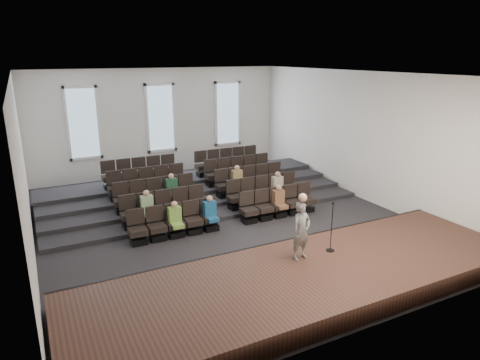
{
  "coord_description": "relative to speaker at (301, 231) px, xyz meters",
  "views": [
    {
      "loc": [
        -5.8,
        -12.76,
        5.61
      ],
      "look_at": [
        0.93,
        0.5,
        1.22
      ],
      "focal_mm": 32.0,
      "sensor_mm": 36.0,
      "label": 1
    }
  ],
  "objects": [
    {
      "name": "ground",
      "position": [
        -0.17,
        4.46,
        -1.27
      ],
      "size": [
        14.0,
        14.0,
        0.0
      ],
      "primitive_type": "plane",
      "color": "black",
      "rests_on": "ground"
    },
    {
      "name": "ceiling",
      "position": [
        -0.17,
        4.46,
        3.74
      ],
      "size": [
        12.0,
        14.0,
        0.02
      ],
      "primitive_type": "cube",
      "color": "white",
      "rests_on": "ground"
    },
    {
      "name": "wall_back",
      "position": [
        -0.17,
        11.48,
        1.23
      ],
      "size": [
        12.0,
        0.04,
        5.0
      ],
      "primitive_type": "cube",
      "color": "white",
      "rests_on": "ground"
    },
    {
      "name": "wall_front",
      "position": [
        -0.17,
        -2.56,
        1.23
      ],
      "size": [
        12.0,
        0.04,
        5.0
      ],
      "primitive_type": "cube",
      "color": "white",
      "rests_on": "ground"
    },
    {
      "name": "wall_left",
      "position": [
        -6.19,
        4.46,
        1.23
      ],
      "size": [
        0.04,
        14.0,
        5.0
      ],
      "primitive_type": "cube",
      "color": "white",
      "rests_on": "ground"
    },
    {
      "name": "wall_right",
      "position": [
        5.85,
        4.46,
        1.23
      ],
      "size": [
        0.04,
        14.0,
        5.0
      ],
      "primitive_type": "cube",
      "color": "white",
      "rests_on": "ground"
    },
    {
      "name": "stage",
      "position": [
        -0.17,
        -0.64,
        -1.02
      ],
      "size": [
        11.8,
        3.6,
        0.5
      ],
      "primitive_type": "cube",
      "color": "#42271C",
      "rests_on": "ground"
    },
    {
      "name": "stage_lip",
      "position": [
        -0.17,
        1.13,
        -1.02
      ],
      "size": [
        11.8,
        0.06,
        0.52
      ],
      "primitive_type": "cube",
      "color": "black",
      "rests_on": "ground"
    },
    {
      "name": "risers",
      "position": [
        -0.17,
        7.63,
        -1.07
      ],
      "size": [
        11.8,
        4.8,
        0.6
      ],
      "color": "black",
      "rests_on": "ground"
    },
    {
      "name": "seating_rows",
      "position": [
        -0.17,
        6.0,
        -0.59
      ],
      "size": [
        6.8,
        4.7,
        1.67
      ],
      "color": "black",
      "rests_on": "ground"
    },
    {
      "name": "windows",
      "position": [
        -0.17,
        11.41,
        1.43
      ],
      "size": [
        8.44,
        0.1,
        3.24
      ],
      "color": "white",
      "rests_on": "wall_back"
    },
    {
      "name": "audience",
      "position": [
        -0.28,
        4.76,
        -0.46
      ],
      "size": [
        5.45,
        2.64,
        1.1
      ],
      "color": "#78AA44",
      "rests_on": "seating_rows"
    },
    {
      "name": "speaker",
      "position": [
        0.0,
        0.0,
        0.0
      ],
      "size": [
        0.61,
        0.45,
        1.53
      ],
      "primitive_type": "imported",
      "rotation": [
        0.0,
        0.0,
        0.15
      ],
      "color": "slate",
      "rests_on": "stage"
    },
    {
      "name": "mic_stand",
      "position": [
        0.97,
        -0.0,
        -0.35
      ],
      "size": [
        0.23,
        0.23,
        1.39
      ],
      "color": "black",
      "rests_on": "stage"
    }
  ]
}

